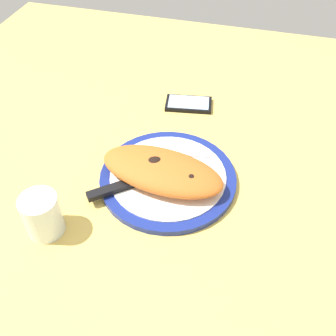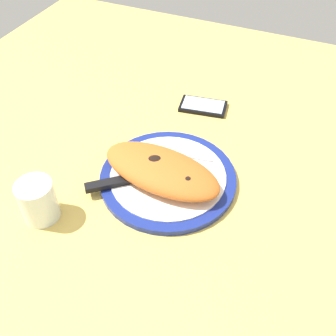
{
  "view_description": "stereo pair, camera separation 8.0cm",
  "coord_description": "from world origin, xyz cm",
  "px_view_note": "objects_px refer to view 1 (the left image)",
  "views": [
    {
      "loc": [
        -14.82,
        54.67,
        60.93
      ],
      "look_at": [
        0.0,
        0.0,
        3.67
      ],
      "focal_mm": 41.84,
      "sensor_mm": 36.0,
      "label": 1
    },
    {
      "loc": [
        -22.42,
        52.02,
        60.93
      ],
      "look_at": [
        0.0,
        0.0,
        3.67
      ],
      "focal_mm": 41.84,
      "sensor_mm": 36.0,
      "label": 2
    }
  ],
  "objects_px": {
    "knife": "(126,185)",
    "water_glass": "(43,217)",
    "fork": "(162,152)",
    "smartphone": "(189,104)",
    "calzone": "(162,171)",
    "plate": "(168,178)"
  },
  "relations": [
    {
      "from": "calzone",
      "to": "smartphone",
      "type": "relative_size",
      "value": 2.14
    },
    {
      "from": "smartphone",
      "to": "calzone",
      "type": "bearing_deg",
      "value": 91.71
    },
    {
      "from": "smartphone",
      "to": "water_glass",
      "type": "bearing_deg",
      "value": 69.4
    },
    {
      "from": "smartphone",
      "to": "water_glass",
      "type": "xyz_separation_m",
      "value": [
        0.17,
        0.45,
        0.03
      ]
    },
    {
      "from": "smartphone",
      "to": "fork",
      "type": "bearing_deg",
      "value": 86.49
    },
    {
      "from": "plate",
      "to": "water_glass",
      "type": "xyz_separation_m",
      "value": [
        0.19,
        0.18,
        0.03
      ]
    },
    {
      "from": "fork",
      "to": "smartphone",
      "type": "xyz_separation_m",
      "value": [
        -0.01,
        -0.21,
        -0.01
      ]
    },
    {
      "from": "fork",
      "to": "smartphone",
      "type": "height_order",
      "value": "fork"
    },
    {
      "from": "plate",
      "to": "calzone",
      "type": "height_order",
      "value": "calzone"
    },
    {
      "from": "fork",
      "to": "knife",
      "type": "relative_size",
      "value": 0.92
    },
    {
      "from": "knife",
      "to": "smartphone",
      "type": "distance_m",
      "value": 0.33
    },
    {
      "from": "plate",
      "to": "knife",
      "type": "distance_m",
      "value": 0.09
    },
    {
      "from": "fork",
      "to": "water_glass",
      "type": "height_order",
      "value": "water_glass"
    },
    {
      "from": "smartphone",
      "to": "plate",
      "type": "bearing_deg",
      "value": 93.79
    },
    {
      "from": "smartphone",
      "to": "water_glass",
      "type": "height_order",
      "value": "water_glass"
    },
    {
      "from": "calzone",
      "to": "water_glass",
      "type": "distance_m",
      "value": 0.25
    },
    {
      "from": "calzone",
      "to": "knife",
      "type": "distance_m",
      "value": 0.08
    },
    {
      "from": "knife",
      "to": "water_glass",
      "type": "distance_m",
      "value": 0.17
    },
    {
      "from": "plate",
      "to": "fork",
      "type": "xyz_separation_m",
      "value": [
        0.03,
        -0.06,
        0.01
      ]
    },
    {
      "from": "plate",
      "to": "calzone",
      "type": "distance_m",
      "value": 0.04
    },
    {
      "from": "calzone",
      "to": "smartphone",
      "type": "height_order",
      "value": "calzone"
    },
    {
      "from": "plate",
      "to": "knife",
      "type": "height_order",
      "value": "knife"
    }
  ]
}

